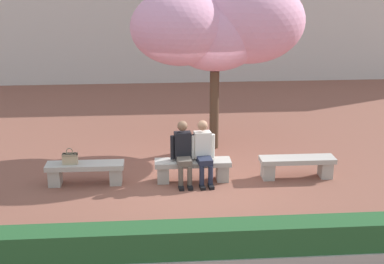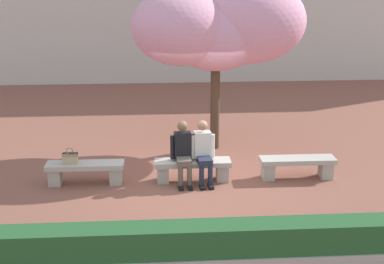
{
  "view_description": "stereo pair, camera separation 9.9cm",
  "coord_description": "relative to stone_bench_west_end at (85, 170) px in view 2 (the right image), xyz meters",
  "views": [
    {
      "loc": [
        -0.83,
        -10.28,
        4.31
      ],
      "look_at": [
        0.0,
        0.2,
        1.0
      ],
      "focal_mm": 50.0,
      "sensor_mm": 36.0,
      "label": 1
    },
    {
      "loc": [
        -0.73,
        -10.29,
        4.31
      ],
      "look_at": [
        0.0,
        0.2,
        1.0
      ],
      "focal_mm": 50.0,
      "sensor_mm": 36.0,
      "label": 2
    }
  ],
  "objects": [
    {
      "name": "ground_plane",
      "position": [
        2.2,
        0.0,
        -0.3
      ],
      "size": [
        100.0,
        100.0,
        0.0
      ],
      "primitive_type": "plane",
      "color": "brown"
    },
    {
      "name": "stone_bench_west_end",
      "position": [
        0.0,
        0.0,
        0.0
      ],
      "size": [
        1.58,
        0.43,
        0.45
      ],
      "color": "#ADA89E",
      "rests_on": "ground"
    },
    {
      "name": "stone_bench_near_west",
      "position": [
        2.2,
        0.0,
        0.0
      ],
      "size": [
        1.58,
        0.43,
        0.45
      ],
      "color": "#ADA89E",
      "rests_on": "ground"
    },
    {
      "name": "stone_bench_center",
      "position": [
        4.4,
        0.0,
        0.0
      ],
      "size": [
        1.58,
        0.43,
        0.45
      ],
      "color": "#ADA89E",
      "rests_on": "ground"
    },
    {
      "name": "person_seated_left",
      "position": [
        2.0,
        -0.05,
        0.4
      ],
      "size": [
        0.51,
        0.7,
        1.29
      ],
      "color": "black",
      "rests_on": "ground"
    },
    {
      "name": "person_seated_right",
      "position": [
        2.41,
        -0.05,
        0.4
      ],
      "size": [
        0.51,
        0.71,
        1.29
      ],
      "color": "black",
      "rests_on": "ground"
    },
    {
      "name": "handbag",
      "position": [
        -0.29,
        -0.01,
        0.28
      ],
      "size": [
        0.3,
        0.15,
        0.34
      ],
      "color": "tan",
      "rests_on": "stone_bench_west_end"
    },
    {
      "name": "cherry_tree_main",
      "position": [
        2.95,
        2.12,
        2.63
      ],
      "size": [
        4.07,
        2.59,
        4.03
      ],
      "color": "#473323",
      "rests_on": "ground"
    },
    {
      "name": "planter_hedge_foreground",
      "position": [
        2.2,
        -3.53,
        0.09
      ],
      "size": [
        10.3,
        0.5,
        0.8
      ],
      "color": "#ADA89E",
      "rests_on": "ground"
    }
  ]
}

